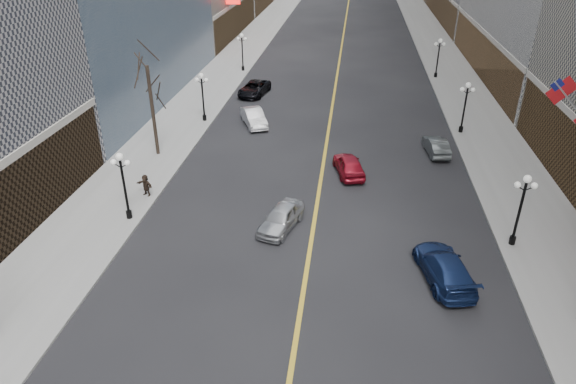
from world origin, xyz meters
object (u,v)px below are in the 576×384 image
(car_nb_near, at_px, (281,218))
(streetlamp_west_2, at_px, (202,92))
(car_nb_mid, at_px, (254,117))
(car_sb_far, at_px, (436,146))
(streetlamp_east_3, at_px, (439,54))
(car_sb_mid, at_px, (349,165))
(streetlamp_west_1, at_px, (123,179))
(streetlamp_east_2, at_px, (465,102))
(car_sb_near, at_px, (444,267))
(car_nb_far, at_px, (254,88))
(streetlamp_west_3, at_px, (242,48))
(streetlamp_east_1, at_px, (521,203))

(car_nb_near, bearing_deg, streetlamp_west_2, 135.76)
(car_nb_mid, bearing_deg, car_sb_far, -39.95)
(streetlamp_east_3, bearing_deg, car_sb_mid, -109.59)
(streetlamp_west_1, relative_size, car_sb_far, 1.10)
(car_nb_mid, xyz_separation_m, car_sb_mid, (8.97, -9.24, -0.00))
(streetlamp_east_3, xyz_separation_m, car_sb_far, (-2.80, -22.86, -2.23))
(streetlamp_east_2, bearing_deg, streetlamp_east_3, 90.00)
(car_sb_near, bearing_deg, car_nb_far, -74.70)
(streetlamp_west_1, height_order, car_sb_mid, streetlamp_west_1)
(streetlamp_east_2, xyz_separation_m, car_sb_far, (-2.80, -4.86, -2.23))
(streetlamp_east_3, distance_m, streetlamp_west_2, 29.68)
(streetlamp_west_2, relative_size, car_nb_near, 1.04)
(streetlamp_west_3, bearing_deg, car_nb_near, -74.67)
(streetlamp_west_1, relative_size, car_nb_mid, 0.98)
(streetlamp_east_2, relative_size, streetlamp_east_3, 1.00)
(car_sb_far, bearing_deg, car_nb_mid, -23.20)
(car_nb_mid, bearing_deg, car_sb_mid, -69.86)
(streetlamp_east_2, bearing_deg, car_sb_mid, -135.77)
(streetlamp_east_3, bearing_deg, car_nb_far, -155.71)
(streetlamp_east_2, xyz_separation_m, streetlamp_west_3, (-23.60, 18.00, 0.00))
(car_nb_near, bearing_deg, streetlamp_west_1, -161.68)
(streetlamp_east_3, distance_m, streetlamp_west_3, 23.60)
(streetlamp_west_2, xyz_separation_m, streetlamp_west_3, (0.00, 18.00, 0.00))
(streetlamp_west_1, height_order, car_sb_near, streetlamp_west_1)
(streetlamp_east_2, bearing_deg, car_sb_near, -101.62)
(streetlamp_east_3, relative_size, car_sb_mid, 1.02)
(streetlamp_east_3, xyz_separation_m, car_nb_far, (-20.44, -9.23, -2.16))
(streetlamp_east_3, bearing_deg, streetlamp_west_3, 180.00)
(streetlamp_east_1, distance_m, car_sb_near, 6.21)
(car_nb_far, bearing_deg, streetlamp_west_1, -87.65)
(car_nb_near, bearing_deg, car_sb_near, -6.30)
(car_nb_near, bearing_deg, streetlamp_east_3, 85.75)
(car_sb_near, bearing_deg, car_nb_near, -35.49)
(streetlamp_west_3, relative_size, car_sb_mid, 1.02)
(streetlamp_west_3, height_order, car_sb_mid, streetlamp_west_3)
(streetlamp_west_1, bearing_deg, car_nb_near, 1.47)
(streetlamp_east_1, distance_m, streetlamp_west_3, 43.05)
(streetlamp_west_1, bearing_deg, car_sb_far, 32.28)
(car_nb_far, bearing_deg, streetlamp_east_2, -14.16)
(streetlamp_east_2, xyz_separation_m, streetlamp_east_3, (0.00, 18.00, 0.00))
(streetlamp_east_3, relative_size, car_nb_mid, 0.98)
(car_nb_near, xyz_separation_m, car_nb_far, (-6.64, 26.52, -0.00))
(streetlamp_west_2, bearing_deg, car_sb_near, -48.65)
(streetlamp_west_2, xyz_separation_m, car_sb_mid, (13.80, -9.54, -2.14))
(streetlamp_east_3, height_order, car_nb_near, streetlamp_east_3)
(car_nb_far, bearing_deg, streetlamp_east_3, 33.36)
(streetlamp_west_1, height_order, streetlamp_west_3, same)
(car_nb_near, xyz_separation_m, car_sb_far, (11.00, 12.89, -0.06))
(streetlamp_east_2, height_order, car_sb_mid, streetlamp_east_2)
(streetlamp_west_1, height_order, car_sb_far, streetlamp_west_1)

